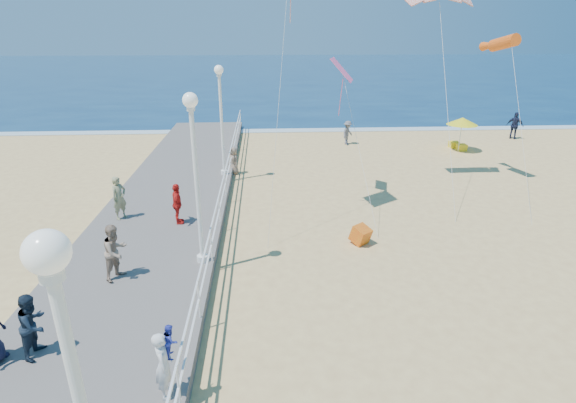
{
  "coord_description": "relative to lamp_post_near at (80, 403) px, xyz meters",
  "views": [
    {
      "loc": [
        -3.31,
        -12.82,
        7.47
      ],
      "look_at": [
        -2.5,
        2.0,
        1.6
      ],
      "focal_mm": 28.0,
      "sensor_mm": 36.0,
      "label": 1
    }
  ],
  "objects": [
    {
      "name": "lamp_post_mid",
      "position": [
        0.0,
        9.0,
        0.0
      ],
      "size": [
        0.44,
        0.44,
        5.32
      ],
      "color": "white",
      "rests_on": "boardwalk"
    },
    {
      "name": "spectator_6",
      "position": [
        -3.58,
        12.62,
        -2.41
      ],
      "size": [
        0.69,
        0.74,
        1.7
      ],
      "primitive_type": "imported",
      "rotation": [
        0.0,
        0.0,
        0.97
      ],
      "color": "gray",
      "rests_on": "boardwalk"
    },
    {
      "name": "kite_windsock",
      "position": [
        13.07,
        17.28,
        3.03
      ],
      "size": [
        1.01,
        2.69,
        1.08
      ],
      "primitive_type": "cylinder",
      "rotation": [
        1.36,
        0.0,
        0.17
      ],
      "color": "#E85713"
    },
    {
      "name": "lamp_post_near",
      "position": [
        0.0,
        0.0,
        0.0
      ],
      "size": [
        0.44,
        0.44,
        5.32
      ],
      "color": "white",
      "rests_on": "boardwalk"
    },
    {
      "name": "kite_diamond_pink",
      "position": [
        5.41,
        15.82,
        2.01
      ],
      "size": [
        1.22,
        1.5,
        0.97
      ],
      "primitive_type": "cube",
      "rotation": [
        0.82,
        0.0,
        1.31
      ],
      "color": "#FA5C98"
    },
    {
      "name": "boardwalk",
      "position": [
        -2.15,
        9.0,
        -3.46
      ],
      "size": [
        5.0,
        44.0,
        0.4
      ],
      "primitive_type": "cube",
      "color": "slate",
      "rests_on": "ground"
    },
    {
      "name": "beach_chair_right",
      "position": [
        14.57,
        23.27,
        -3.46
      ],
      "size": [
        0.55,
        0.55,
        0.4
      ],
      "primitive_type": "cube",
      "color": "yellow",
      "rests_on": "ground"
    },
    {
      "name": "beach_umbrella",
      "position": [
        14.29,
        23.09,
        -1.75
      ],
      "size": [
        1.9,
        1.9,
        2.14
      ],
      "color": "white",
      "rests_on": "ground"
    },
    {
      "name": "beach_chair_left",
      "position": [
        14.37,
        24.01,
        -3.46
      ],
      "size": [
        0.55,
        0.55,
        0.4
      ],
      "primitive_type": "cube",
      "color": "yellow",
      "rests_on": "ground"
    },
    {
      "name": "ocean",
      "position": [
        5.35,
        74.0,
        -3.65
      ],
      "size": [
        160.0,
        90.0,
        0.05
      ],
      "primitive_type": "cube",
      "color": "#0D2A4F",
      "rests_on": "ground"
    },
    {
      "name": "beach_walker_c",
      "position": [
        0.41,
        19.21,
        -2.92
      ],
      "size": [
        0.81,
        0.86,
        1.48
      ],
      "primitive_type": "imported",
      "rotation": [
        0.0,
        0.0,
        -0.92
      ],
      "color": "#846E5B",
      "rests_on": "ground"
    },
    {
      "name": "spectator_3",
      "position": [
        -1.27,
        12.02,
        -2.47
      ],
      "size": [
        0.51,
        0.97,
        1.58
      ],
      "primitive_type": "imported",
      "rotation": [
        0.0,
        0.0,
        1.71
      ],
      "color": "red",
      "rests_on": "boardwalk"
    },
    {
      "name": "ground",
      "position": [
        5.35,
        9.0,
        -3.66
      ],
      "size": [
        160.0,
        160.0,
        0.0
      ],
      "primitive_type": "plane",
      "color": "#E0BE75",
      "rests_on": "ground"
    },
    {
      "name": "surf_line",
      "position": [
        5.35,
        29.5,
        -3.63
      ],
      "size": [
        160.0,
        1.2,
        0.04
      ],
      "primitive_type": "cube",
      "color": "white",
      "rests_on": "ground"
    },
    {
      "name": "lamp_post_far",
      "position": [
        0.0,
        18.0,
        0.0
      ],
      "size": [
        0.44,
        0.44,
        5.32
      ],
      "color": "white",
      "rests_on": "boardwalk"
    },
    {
      "name": "beach_walker_b",
      "position": [
        19.44,
        26.12,
        -2.73
      ],
      "size": [
        1.14,
        1.02,
        1.85
      ],
      "primitive_type": "imported",
      "rotation": [
        0.0,
        0.0,
        2.49
      ],
      "color": "#1A2039",
      "rests_on": "ground"
    },
    {
      "name": "toddler_held",
      "position": [
        0.1,
        3.57,
        -2.04
      ],
      "size": [
        0.33,
        0.39,
        0.74
      ],
      "primitive_type": "imported",
      "rotation": [
        0.0,
        0.0,
        1.71
      ],
      "color": "#303CB6",
      "rests_on": "boardwalk"
    },
    {
      "name": "spectator_7",
      "position": [
        -3.23,
        4.84,
        -2.48
      ],
      "size": [
        0.67,
        0.82,
        1.56
      ],
      "primitive_type": "imported",
      "rotation": [
        0.0,
        0.0,
        1.46
      ],
      "color": "#162332",
      "rests_on": "boardwalk"
    },
    {
      "name": "spectator_1",
      "position": [
        -2.38,
        8.14,
        -2.41
      ],
      "size": [
        0.96,
        1.04,
        1.71
      ],
      "primitive_type": "imported",
      "rotation": [
        0.0,
        0.0,
        1.08
      ],
      "color": "gray",
      "rests_on": "boardwalk"
    },
    {
      "name": "woman_holding_toddler",
      "position": [
        -0.05,
        3.42,
        -2.51
      ],
      "size": [
        0.43,
        0.59,
        1.5
      ],
      "primitive_type": "imported",
      "rotation": [
        0.0,
        0.0,
        1.71
      ],
      "color": "silver",
      "rests_on": "boardwalk"
    },
    {
      "name": "railing",
      "position": [
        0.3,
        9.0,
        -2.41
      ],
      "size": [
        0.05,
        42.0,
        0.55
      ],
      "color": "white",
      "rests_on": "boardwalk"
    },
    {
      "name": "beach_walker_a",
      "position": [
        7.59,
        25.22,
        -2.88
      ],
      "size": [
        1.09,
        1.16,
        1.57
      ],
      "primitive_type": "imported",
      "rotation": [
        0.0,
        0.0,
        0.9
      ],
      "color": "slate",
      "rests_on": "ground"
    },
    {
      "name": "box_kite",
      "position": [
        5.47,
        10.69,
        -3.36
      ],
      "size": [
        0.87,
        0.9,
        0.74
      ],
      "primitive_type": "cube",
      "rotation": [
        0.31,
        0.0,
        0.66
      ],
      "color": "red",
      "rests_on": "ground"
    }
  ]
}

